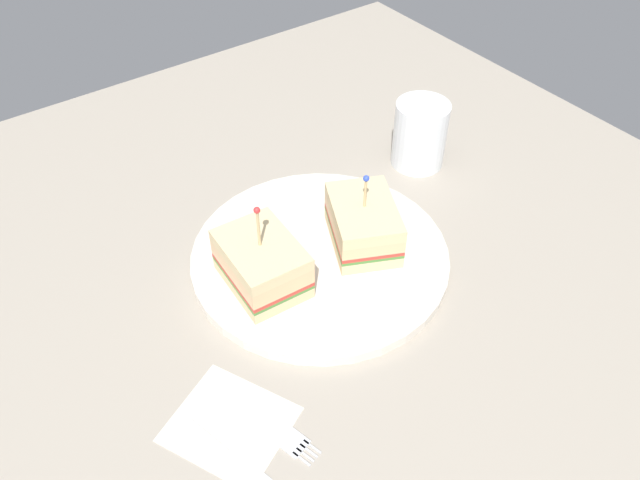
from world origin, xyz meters
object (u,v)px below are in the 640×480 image
Objects in this scene: plate at (320,257)px; fork at (276,429)px; sandwich_half_back at (260,261)px; drink_glass at (420,137)px; sandwich_half_front at (363,224)px; knife at (242,465)px; napkin at (230,424)px.

plate is 22.10cm from fork.
sandwich_half_back is 30.61cm from drink_glass.
drink_glass is at bearing -151.91° from sandwich_half_front.
plate reaches higher than knife.
drink_glass is (-22.05, -7.67, 3.47)cm from plate.
drink_glass is 45.92cm from napkin.
plate is 2.44× the size of sandwich_half_front.
sandwich_half_front is at bearing 165.20° from plate.
plate is at bearing -147.35° from napkin.
sandwich_half_back is at bearing -2.94° from plate.
plate is 22.72cm from napkin.
napkin is (11.44, 12.65, -4.07)cm from sandwich_half_back.
knife is (12.65, 16.75, -3.97)cm from sandwich_half_back.
drink_glass reaches higher than plate.
fork is (38.04, 22.92, -3.95)cm from drink_glass.
fork is (21.12, 13.89, -3.85)cm from sandwich_half_front.
fork is (15.99, 15.25, -0.48)cm from plate.
fork is 4.48cm from knife.
sandwich_half_front is 25.57cm from fork.
sandwich_half_front is 1.01× the size of fork.
fork is at bearing -165.69° from knife.
knife is (25.46, 15.00, -3.85)cm from sandwich_half_front.
plate reaches higher than fork.
fork is at bearing 33.34° from sandwich_half_front.
plate is 2.35× the size of knife.
sandwich_half_back is 18.15cm from fork.
sandwich_half_front is at bearing 28.09° from drink_glass.
drink_glass is 44.58cm from fork.
drink_glass is at bearing -154.17° from napkin.
fork is (8.31, 15.64, -3.97)cm from sandwich_half_back.
sandwich_half_front is 12.93cm from sandwich_half_back.
sandwich_half_back reaches higher than napkin.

